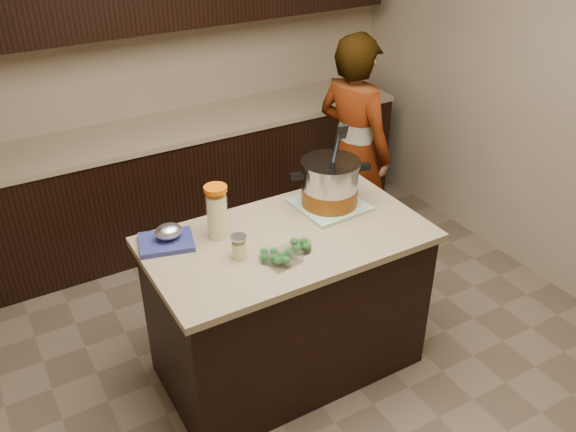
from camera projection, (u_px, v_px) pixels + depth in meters
The scene contains 13 objects.
ground_plane at pixel (288, 364), 3.60m from camera, with size 4.00×4.00×0.00m, color brown.
room_shell at pixel (288, 83), 2.72m from camera, with size 4.04×4.04×2.72m.
back_cabinets at pixel (168, 119), 4.41m from camera, with size 3.60×0.63×2.33m.
island at pixel (288, 304), 3.37m from camera, with size 1.46×0.81×0.90m.
dish_towel at pixel (329, 205), 3.40m from camera, with size 0.36×0.36×0.02m, color #639363.
stock_pot at pixel (330, 186), 3.34m from camera, with size 0.46×0.39×0.47m.
lemonade_pitcher at pixel (217, 214), 3.07m from camera, with size 0.13×0.13×0.28m.
mason_jar at pixel (239, 247), 2.95m from camera, with size 0.10×0.10×0.13m.
broccoli_tub_left at pixel (269, 256), 2.94m from camera, with size 0.11×0.11×0.05m.
broccoli_tub_right at pixel (300, 246), 3.02m from camera, with size 0.14×0.14×0.05m.
broccoli_tub_rect at pixel (283, 258), 2.92m from camera, with size 0.17×0.14×0.06m.
blue_tray at pixel (167, 238), 3.06m from camera, with size 0.31×0.28×0.10m.
person at pixel (353, 151), 4.23m from camera, with size 0.60×0.39×1.64m, color gray.
Camera 1 is at (-1.33, -2.29, 2.60)m, focal length 38.00 mm.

